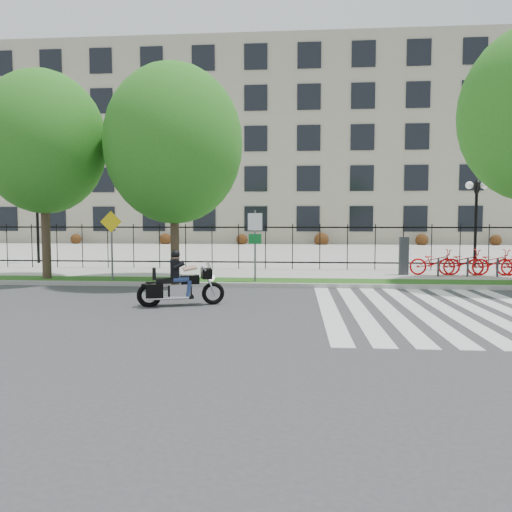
{
  "coord_description": "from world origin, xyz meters",
  "views": [
    {
      "loc": [
        1.34,
        -12.87,
        2.27
      ],
      "look_at": [
        0.07,
        3.0,
        1.16
      ],
      "focal_mm": 35.0,
      "sensor_mm": 36.0,
      "label": 1
    }
  ],
  "objects": [
    {
      "name": "grass_verge",
      "position": [
        0.0,
        4.95,
        0.07
      ],
      "size": [
        60.0,
        1.5,
        0.15
      ],
      "primitive_type": "cube",
      "color": "#1F4D13",
      "rests_on": "ground"
    },
    {
      "name": "crosswalk_stripes",
      "position": [
        4.83,
        0.0,
        0.01
      ],
      "size": [
        5.7,
        8.0,
        0.01
      ],
      "primitive_type": null,
      "color": "silver",
      "rests_on": "ground"
    },
    {
      "name": "lamp_post_right",
      "position": [
        10.0,
        12.0,
        3.21
      ],
      "size": [
        1.06,
        0.7,
        4.25
      ],
      "color": "black",
      "rests_on": "ground"
    },
    {
      "name": "ground",
      "position": [
        0.0,
        0.0,
        0.0
      ],
      "size": [
        120.0,
        120.0,
        0.0
      ],
      "primitive_type": "plane",
      "color": "#363638",
      "rests_on": "ground"
    },
    {
      "name": "plaza",
      "position": [
        0.0,
        25.0,
        0.05
      ],
      "size": [
        80.0,
        34.0,
        0.1
      ],
      "primitive_type": "cube",
      "color": "#9C9B92",
      "rests_on": "ground"
    },
    {
      "name": "street_tree_0",
      "position": [
        -7.91,
        4.95,
        5.14
      ],
      "size": [
        4.54,
        4.54,
        7.61
      ],
      "color": "#3D2C21",
      "rests_on": "grass_verge"
    },
    {
      "name": "street_tree_1",
      "position": [
        -3.05,
        4.95,
        5.02
      ],
      "size": [
        4.96,
        4.96,
        7.73
      ],
      "color": "#3D2C21",
      "rests_on": "grass_verge"
    },
    {
      "name": "iron_fence",
      "position": [
        0.0,
        9.2,
        1.15
      ],
      "size": [
        30.0,
        0.06,
        2.0
      ],
      "primitive_type": null,
      "color": "black",
      "rests_on": "sidewalk"
    },
    {
      "name": "sign_pole_warning",
      "position": [
        -5.27,
        4.58,
        1.74
      ],
      "size": [
        0.78,
        0.09,
        2.49
      ],
      "color": "#59595B",
      "rests_on": "grass_verge"
    },
    {
      "name": "sign_pole_regulatory",
      "position": [
        -0.09,
        4.58,
        1.74
      ],
      "size": [
        0.5,
        0.09,
        2.5
      ],
      "color": "#59595B",
      "rests_on": "grass_verge"
    },
    {
      "name": "lamp_post_left",
      "position": [
        -12.0,
        12.0,
        3.21
      ],
      "size": [
        1.06,
        0.7,
        4.25
      ],
      "color": "black",
      "rests_on": "ground"
    },
    {
      "name": "office_building",
      "position": [
        0.0,
        44.92,
        9.97
      ],
      "size": [
        60.0,
        21.9,
        20.15
      ],
      "color": "#A9A188",
      "rests_on": "ground"
    },
    {
      "name": "curb",
      "position": [
        0.0,
        4.1,
        0.07
      ],
      "size": [
        60.0,
        0.2,
        0.15
      ],
      "primitive_type": "cube",
      "color": "#9A9891",
      "rests_on": "ground"
    },
    {
      "name": "sidewalk",
      "position": [
        0.0,
        7.45,
        0.07
      ],
      "size": [
        60.0,
        3.5,
        0.15
      ],
      "primitive_type": "cube",
      "color": "#9C9B92",
      "rests_on": "ground"
    },
    {
      "name": "motorcycle_rider",
      "position": [
        -1.74,
        0.23,
        0.6
      ],
      "size": [
        2.28,
        1.08,
        1.81
      ],
      "color": "black",
      "rests_on": "ground"
    }
  ]
}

